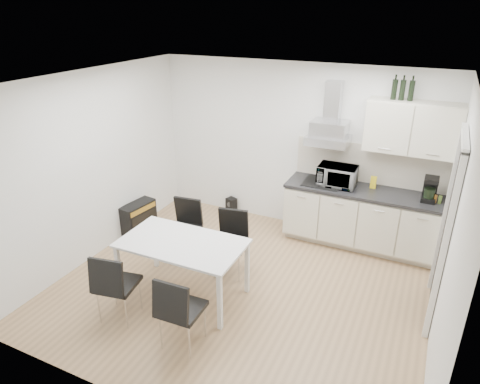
% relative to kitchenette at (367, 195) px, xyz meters
% --- Properties ---
extents(ground, '(4.50, 4.50, 0.00)m').
position_rel_kitchenette_xyz_m(ground, '(-1.19, -1.73, -0.83)').
color(ground, tan).
rests_on(ground, ground).
extents(wall_back, '(4.50, 0.10, 2.60)m').
position_rel_kitchenette_xyz_m(wall_back, '(-1.19, 0.27, 0.47)').
color(wall_back, silver).
rests_on(wall_back, ground).
extents(wall_front, '(4.50, 0.10, 2.60)m').
position_rel_kitchenette_xyz_m(wall_front, '(-1.19, -3.73, 0.47)').
color(wall_front, silver).
rests_on(wall_front, ground).
extents(wall_left, '(0.10, 4.00, 2.60)m').
position_rel_kitchenette_xyz_m(wall_left, '(-3.44, -1.73, 0.47)').
color(wall_left, silver).
rests_on(wall_left, ground).
extents(wall_right, '(0.10, 4.00, 2.60)m').
position_rel_kitchenette_xyz_m(wall_right, '(1.06, -1.73, 0.47)').
color(wall_right, silver).
rests_on(wall_right, ground).
extents(ceiling, '(4.50, 4.50, 0.00)m').
position_rel_kitchenette_xyz_m(ceiling, '(-1.19, -1.73, 1.77)').
color(ceiling, white).
rests_on(ceiling, wall_back).
extents(doorway, '(0.08, 1.04, 2.10)m').
position_rel_kitchenette_xyz_m(doorway, '(1.02, -1.18, 0.22)').
color(doorway, white).
rests_on(doorway, ground).
extents(kitchenette, '(2.22, 0.64, 2.52)m').
position_rel_kitchenette_xyz_m(kitchenette, '(0.00, 0.00, 0.00)').
color(kitchenette, beige).
rests_on(kitchenette, ground).
extents(dining_table, '(1.49, 0.86, 0.75)m').
position_rel_kitchenette_xyz_m(dining_table, '(-1.77, -2.16, -0.16)').
color(dining_table, white).
rests_on(dining_table, ground).
extents(chair_far_left, '(0.50, 0.55, 0.88)m').
position_rel_kitchenette_xyz_m(chair_far_left, '(-2.21, -1.47, -0.39)').
color(chair_far_left, black).
rests_on(chair_far_left, ground).
extents(chair_far_right, '(0.53, 0.57, 0.88)m').
position_rel_kitchenette_xyz_m(chair_far_right, '(-1.46, -1.51, -0.39)').
color(chair_far_right, black).
rests_on(chair_far_right, ground).
extents(chair_near_left, '(0.52, 0.57, 0.88)m').
position_rel_kitchenette_xyz_m(chair_near_left, '(-2.22, -2.84, -0.39)').
color(chair_near_left, black).
rests_on(chair_near_left, ground).
extents(chair_near_right, '(0.46, 0.52, 0.88)m').
position_rel_kitchenette_xyz_m(chair_near_right, '(-1.33, -2.89, -0.39)').
color(chair_near_right, black).
rests_on(chair_near_right, ground).
extents(guitar_amp, '(0.33, 0.61, 0.49)m').
position_rel_kitchenette_xyz_m(guitar_amp, '(-3.30, -1.08, -0.58)').
color(guitar_amp, black).
rests_on(guitar_amp, ground).
extents(floor_speaker, '(0.20, 0.19, 0.26)m').
position_rel_kitchenette_xyz_m(floor_speaker, '(-2.27, 0.17, -0.70)').
color(floor_speaker, black).
rests_on(floor_speaker, ground).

